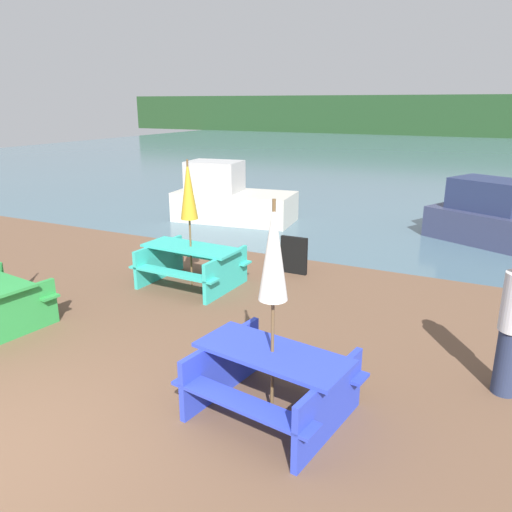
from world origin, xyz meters
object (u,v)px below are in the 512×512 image
at_px(picnic_table_blue, 272,376).
at_px(signboard, 294,255).
at_px(umbrella_white, 273,253).
at_px(boat_second, 508,222).
at_px(umbrella_gold, 188,191).
at_px(boat, 230,199).
at_px(picnic_table_teal, 191,262).

relative_size(picnic_table_blue, signboard, 2.47).
xyz_separation_m(picnic_table_blue, umbrella_white, (0.00, 0.00, 1.39)).
relative_size(umbrella_white, boat_second, 0.57).
height_order(umbrella_gold, boat, umbrella_gold).
bearing_deg(umbrella_gold, umbrella_white, -44.75).
xyz_separation_m(picnic_table_teal, umbrella_white, (3.02, -2.99, 1.39)).
bearing_deg(picnic_table_teal, picnic_table_blue, -44.75).
relative_size(picnic_table_teal, boat, 0.53).
bearing_deg(boat_second, picnic_table_teal, -106.91).
bearing_deg(signboard, boat_second, 48.47).
bearing_deg(picnic_table_blue, umbrella_gold, 135.25).
bearing_deg(umbrella_white, boat, 122.03).
distance_m(umbrella_white, boat_second, 9.07).
height_order(umbrella_gold, signboard, umbrella_gold).
bearing_deg(umbrella_gold, signboard, 45.69).
distance_m(umbrella_gold, boat, 5.51).
distance_m(picnic_table_teal, signboard, 2.07).
xyz_separation_m(umbrella_gold, signboard, (1.44, 1.48, -1.41)).
relative_size(picnic_table_teal, umbrella_white, 0.78).
bearing_deg(umbrella_gold, picnic_table_teal, -86.42).
bearing_deg(umbrella_white, signboard, 109.42).
bearing_deg(umbrella_white, picnic_table_teal, 135.25).
bearing_deg(signboard, umbrella_white, -70.58).
height_order(picnic_table_blue, umbrella_gold, umbrella_gold).
xyz_separation_m(picnic_table_teal, signboard, (1.44, 1.48, -0.08)).
relative_size(umbrella_gold, signboard, 3.10).
bearing_deg(signboard, boat, 134.18).
relative_size(umbrella_white, signboard, 3.18).
relative_size(picnic_table_blue, umbrella_gold, 0.80).
bearing_deg(umbrella_gold, picnic_table_blue, -44.75).
bearing_deg(picnic_table_teal, umbrella_white, -44.75).
xyz_separation_m(boat, boat_second, (7.19, 0.72, -0.06)).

